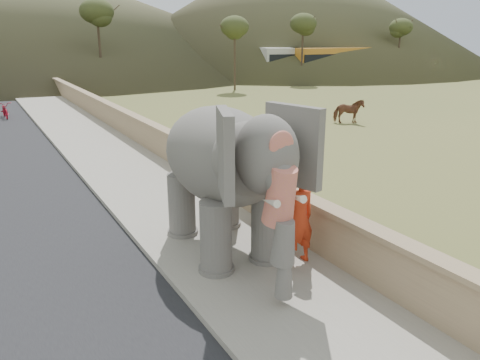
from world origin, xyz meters
The scene contains 11 objects.
ground centered at (0.00, 0.00, 0.00)m, with size 160.00×160.00×0.00m, color olive.
walkway centered at (0.00, 10.00, 0.07)m, with size 3.00×120.00×0.15m, color #9E9687.
parapet centered at (1.65, 10.00, 0.55)m, with size 0.30×120.00×1.10m, color tan.
cow centered at (12.60, 13.19, 0.63)m, with size 0.67×1.48×1.25m, color brown.
distant_car centered at (19.39, 34.59, 0.72)m, with size 1.70×4.23×1.44m, color #B7B9BF.
bus_white centered at (26.03, 32.73, 1.55)m, with size 2.50×11.00×3.10m, color beige.
bus_orange centered at (28.52, 31.57, 1.55)m, with size 2.50×11.00×3.10m, color #BF7821.
hill_right centered at (36.00, 52.00, 8.00)m, with size 56.00×56.00×16.00m, color brown.
hill_far centered at (5.00, 70.00, 7.00)m, with size 80.00×80.00×14.00m, color brown.
elephant_and_man centered at (0.02, 3.22, 1.70)m, with size 2.51×4.44×3.12m.
trees centered at (-1.28, 28.90, 4.05)m, with size 47.95×43.19×9.62m.
Camera 1 is at (-4.19, -4.83, 4.48)m, focal length 35.00 mm.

